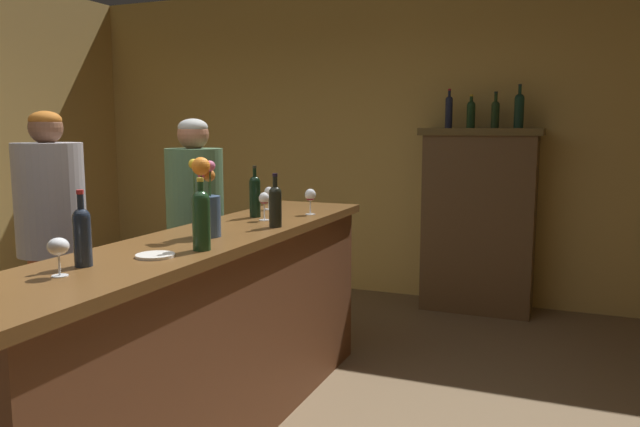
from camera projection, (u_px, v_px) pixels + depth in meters
The scene contains 19 objects.
wall_back at pixel (366, 141), 5.94m from camera, with size 6.02×0.12×2.90m, color tan.
bar_counter at pixel (210, 338), 3.11m from camera, with size 0.59×2.90×1.06m.
display_cabinet at pixel (479, 217), 5.32m from camera, with size 1.00×0.44×1.58m.
wine_bottle_chardonnay at pixel (275, 204), 3.28m from camera, with size 0.07×0.07×0.29m.
wine_bottle_syrah at pixel (82, 234), 2.35m from camera, with size 0.07×0.07×0.29m.
wine_bottle_malbec at pixel (201, 217), 2.66m from camera, with size 0.08×0.08×0.31m.
wine_bottle_rose at pixel (255, 195), 3.64m from camera, with size 0.07×0.07×0.30m.
wine_glass_front at pixel (269, 194), 3.98m from camera, with size 0.07×0.07×0.15m.
wine_glass_mid at pixel (264, 200), 3.51m from camera, with size 0.06×0.06×0.16m.
wine_glass_rear at pixel (310, 196), 3.75m from camera, with size 0.07×0.07×0.16m.
wine_glass_spare at pixel (58, 248), 2.19m from camera, with size 0.08×0.08×0.14m.
flower_arrangement at pixel (206, 204), 2.98m from camera, with size 0.14×0.15×0.39m.
cheese_plate at pixel (155, 256), 2.53m from camera, with size 0.16×0.16×0.01m, color white.
display_bottle_left at pixel (449, 110), 5.30m from camera, with size 0.06×0.06×0.33m.
display_bottle_midleft at pixel (471, 113), 5.23m from camera, with size 0.07×0.07×0.28m.
display_bottle_center at pixel (495, 113), 5.16m from camera, with size 0.07×0.07×0.30m.
display_bottle_midright at pixel (519, 109), 5.08m from camera, with size 0.08×0.08×0.36m.
patron_in_grey at pixel (196, 231), 4.12m from camera, with size 0.38×0.38×1.64m.
patron_near_entrance at pixel (53, 248), 3.48m from camera, with size 0.37×0.37×1.67m.
Camera 1 is at (1.87, -2.26, 1.58)m, focal length 34.83 mm.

